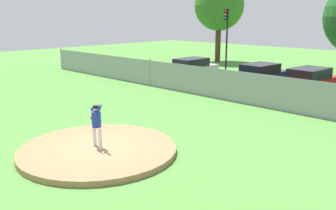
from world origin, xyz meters
name	(u,v)px	position (x,y,z in m)	size (l,w,h in m)	color
ground_plane	(203,119)	(0.00, 6.00, 0.00)	(80.00, 80.00, 0.00)	#4C8438
asphalt_strip	(287,93)	(0.00, 14.50, 0.00)	(44.00, 7.00, 0.01)	#2B2B2D
pitchers_mound	(98,150)	(0.00, 0.00, 0.10)	(5.61, 5.61, 0.21)	#99704C
pitcher_youth	(96,122)	(0.00, -0.03, 1.16)	(0.79, 0.32, 1.64)	silver
baseball	(103,153)	(0.66, -0.26, 0.25)	(0.07, 0.07, 0.07)	white
chainlink_fence	(250,89)	(0.00, 10.00, 0.89)	(39.69, 0.07, 1.88)	gray
parked_car_navy	(260,76)	(-2.18, 14.76, 0.78)	(2.12, 4.64, 1.62)	#161E4C
parked_car_white	(191,69)	(-7.68, 14.07, 0.78)	(1.82, 4.66, 1.61)	silver
parked_car_red	(308,83)	(1.36, 14.40, 0.82)	(2.16, 4.71, 1.72)	#A81919
traffic_cone_orange	(145,76)	(-10.10, 11.50, 0.26)	(0.40, 0.40, 0.55)	orange
traffic_light_near	(227,30)	(-7.51, 18.28, 3.59)	(0.28, 0.46, 5.29)	black
tree_leaning_west	(219,6)	(-12.76, 24.27, 5.71)	(5.06, 5.06, 8.27)	#4C331E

